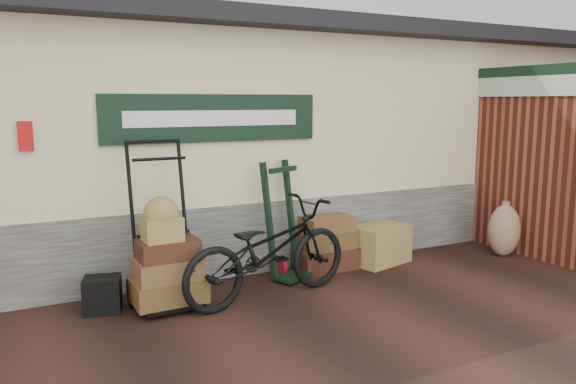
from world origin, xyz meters
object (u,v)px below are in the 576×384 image
object	(u,v)px
black_trunk	(102,295)
bicycle	(268,245)
green_barrow	(283,221)
porter_trolley	(162,222)
suitcase_stack	(325,242)
wicker_hamper	(379,244)

from	to	relation	value
black_trunk	bicycle	size ratio (longest dim) A/B	0.17
green_barrow	porter_trolley	bearing A→B (deg)	165.52
suitcase_stack	wicker_hamper	world-z (taller)	suitcase_stack
suitcase_stack	black_trunk	world-z (taller)	suitcase_stack
porter_trolley	green_barrow	bearing A→B (deg)	6.30
black_trunk	wicker_hamper	bearing A→B (deg)	2.39
porter_trolley	black_trunk	xyz separation A→B (m)	(-0.63, 0.05, -0.71)
bicycle	suitcase_stack	bearing A→B (deg)	-68.19
green_barrow	suitcase_stack	bearing A→B (deg)	-13.10
suitcase_stack	bicycle	xyz separation A→B (m)	(-1.13, -0.70, 0.26)
bicycle	black_trunk	bearing A→B (deg)	65.46
porter_trolley	bicycle	xyz separation A→B (m)	(1.05, -0.40, -0.28)
porter_trolley	wicker_hamper	world-z (taller)	porter_trolley
green_barrow	bicycle	distance (m)	0.77
porter_trolley	green_barrow	world-z (taller)	porter_trolley
green_barrow	bicycle	bearing A→B (deg)	-150.86
green_barrow	black_trunk	distance (m)	2.23
wicker_hamper	black_trunk	size ratio (longest dim) A/B	2.16
green_barrow	bicycle	xyz separation A→B (m)	(-0.48, -0.60, -0.11)
porter_trolley	black_trunk	world-z (taller)	porter_trolley
black_trunk	porter_trolley	bearing A→B (deg)	-4.15
green_barrow	black_trunk	xyz separation A→B (m)	(-2.16, -0.16, -0.53)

